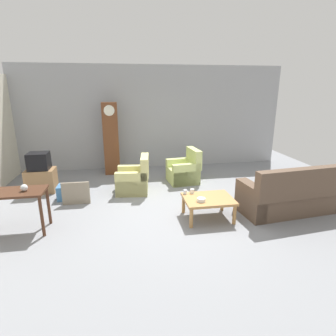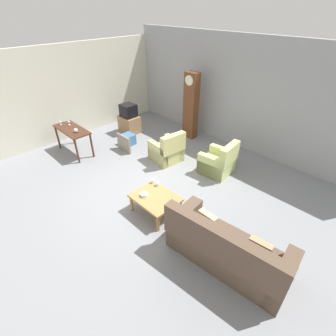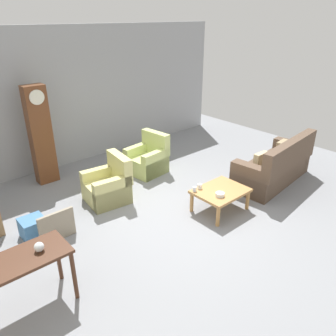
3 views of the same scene
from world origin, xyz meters
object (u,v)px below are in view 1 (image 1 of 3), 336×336
armchair_olive_near (134,180)px  cup_blue_rimmed (185,192)px  couch_floral (292,196)px  console_table_dark (7,198)px  armchair_olive_far (184,171)px  coffee_table_wood (208,201)px  storage_box_blue (67,192)px  grandfather_clock (111,139)px  bowl_white_stacked (201,200)px  glass_dome_cloche (24,188)px  tv_stand_cabinet (41,180)px  tv_crt (39,161)px  framed_picture_leaning (76,193)px  cup_white_porcelain (192,191)px

armchair_olive_near → cup_blue_rimmed: bearing=-55.7°
couch_floral → console_table_dark: size_ratio=1.68×
armchair_olive_far → coffee_table_wood: armchair_olive_far is taller
armchair_olive_far → storage_box_blue: size_ratio=2.38×
armchair_olive_near → cup_blue_rimmed: size_ratio=10.24×
grandfather_clock → storage_box_blue: (-1.02, -1.84, -0.90)m
coffee_table_wood → cup_blue_rimmed: bearing=145.1°
armchair_olive_near → grandfather_clock: 1.90m
grandfather_clock → bowl_white_stacked: (1.76, -3.49, -0.60)m
couch_floral → bowl_white_stacked: 2.00m
couch_floral → grandfather_clock: (-3.75, 3.35, 0.72)m
console_table_dark → glass_dome_cloche: 0.36m
armchair_olive_near → console_table_dark: 2.85m
tv_stand_cabinet → bowl_white_stacked: size_ratio=4.17×
armchair_olive_near → tv_crt: bearing=169.7°
armchair_olive_near → tv_stand_cabinet: size_ratio=1.35×
couch_floral → coffee_table_wood: couch_floral is taller
console_table_dark → framed_picture_leaning: (0.97, 1.10, -0.41)m
armchair_olive_near → bowl_white_stacked: size_ratio=5.65×
grandfather_clock → tv_crt: grandfather_clock is taller
glass_dome_cloche → cup_blue_rimmed: bearing=4.9°
armchair_olive_near → storage_box_blue: (-1.59, -0.20, -0.14)m
cup_blue_rimmed → console_table_dark: bearing=-175.9°
console_table_dark → tv_stand_cabinet: 2.10m
coffee_table_wood → glass_dome_cloche: glass_dome_cloche is taller
console_table_dark → framed_picture_leaning: console_table_dark is taller
armchair_olive_far → cup_blue_rimmed: armchair_olive_far is taller
storage_box_blue → tv_stand_cabinet: bearing=138.9°
couch_floral → cup_white_porcelain: 2.08m
console_table_dark → cup_white_porcelain: (3.41, 0.24, -0.19)m
tv_stand_cabinet → cup_white_porcelain: (3.41, -1.82, 0.19)m
armchair_olive_far → console_table_dark: size_ratio=0.71×
bowl_white_stacked → tv_crt: bearing=147.0°
armchair_olive_far → couch_floral: bearing=-51.6°
armchair_olive_far → tv_crt: bearing=-178.2°
armchair_olive_far → cup_white_porcelain: size_ratio=10.15×
grandfather_clock → glass_dome_cloche: 3.60m
armchair_olive_near → console_table_dark: size_ratio=0.71×
tv_stand_cabinet → glass_dome_cloche: glass_dome_cloche is taller
cup_blue_rimmed → storage_box_blue: bearing=154.5°
console_table_dark → glass_dome_cloche: glass_dome_cloche is taller
grandfather_clock → cup_white_porcelain: (1.69, -3.05, -0.59)m
storage_box_blue → coffee_table_wood: bearing=-26.9°
glass_dome_cloche → cup_blue_rimmed: (2.94, 0.25, -0.37)m
console_table_dark → armchair_olive_near: bearing=35.8°
grandfather_clock → bowl_white_stacked: bearing=-63.3°
couch_floral → armchair_olive_near: 3.61m
couch_floral → tv_crt: 5.88m
tv_crt → cup_blue_rimmed: tv_crt is taller
armchair_olive_near → bowl_white_stacked: 2.20m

